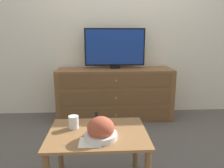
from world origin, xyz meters
TOP-DOWN VIEW (x-y plane):
  - ground_plane at (0.00, 0.00)m, footprint 12.00×12.00m
  - wall_back at (0.00, 0.03)m, footprint 12.00×0.05m
  - dresser at (-0.07, -0.25)m, footprint 1.61×0.46m
  - tv at (-0.07, -0.17)m, footprint 0.85×0.15m
  - coffee_table at (-0.31, -1.73)m, footprint 0.75×0.56m
  - takeout_bowl at (-0.29, -1.83)m, footprint 0.24×0.24m
  - drink_cup at (-0.50, -1.64)m, footprint 0.08×0.08m
  - napkin at (-0.36, -1.89)m, footprint 0.16×0.16m

SIDE VIEW (x-z plane):
  - ground_plane at x=0.00m, z-range 0.00..0.00m
  - dresser at x=-0.07m, z-range 0.00..0.71m
  - coffee_table at x=-0.31m, z-range 0.15..0.62m
  - napkin at x=-0.36m, z-range 0.46..0.47m
  - drink_cup at x=-0.50m, z-range 0.46..0.56m
  - takeout_bowl at x=-0.29m, z-range 0.43..0.62m
  - tv at x=-0.07m, z-range 0.72..1.28m
  - wall_back at x=0.00m, z-range 0.00..2.60m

